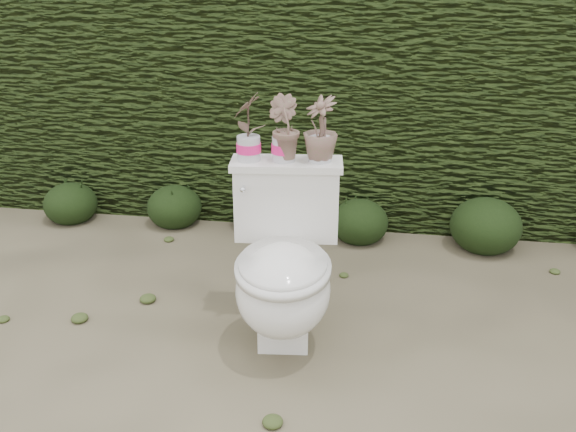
% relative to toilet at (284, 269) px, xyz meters
% --- Properties ---
extents(ground, '(60.00, 60.00, 0.00)m').
position_rel_toilet_xyz_m(ground, '(0.03, 0.16, -0.36)').
color(ground, '#786E52').
rests_on(ground, ground).
extents(hedge, '(8.00, 1.00, 1.60)m').
position_rel_toilet_xyz_m(hedge, '(0.03, 1.76, 0.44)').
color(hedge, '#2E4015').
rests_on(hedge, ground).
extents(toilet, '(0.53, 0.72, 0.78)m').
position_rel_toilet_xyz_m(toilet, '(0.00, 0.00, 0.00)').
color(toilet, white).
rests_on(toilet, ground).
extents(potted_plant_left, '(0.14, 0.18, 0.30)m').
position_rel_toilet_xyz_m(potted_plant_left, '(-0.19, 0.22, 0.57)').
color(potted_plant_left, '#256C21').
rests_on(potted_plant_left, toilet).
extents(potted_plant_center, '(0.20, 0.19, 0.28)m').
position_rel_toilet_xyz_m(potted_plant_center, '(-0.04, 0.24, 0.56)').
color(potted_plant_center, '#256C21').
rests_on(potted_plant_center, toilet).
extents(potted_plant_right, '(0.22, 0.22, 0.28)m').
position_rel_toilet_xyz_m(potted_plant_right, '(0.12, 0.25, 0.56)').
color(potted_plant_right, '#256C21').
rests_on(potted_plant_right, toilet).
extents(liriope_clump_1, '(0.34, 0.34, 0.27)m').
position_rel_toilet_xyz_m(liriope_clump_1, '(-1.60, 1.15, -0.22)').
color(liriope_clump_1, black).
rests_on(liriope_clump_1, ground).
extents(liriope_clump_2, '(0.35, 0.35, 0.28)m').
position_rel_toilet_xyz_m(liriope_clump_2, '(-0.91, 1.19, -0.22)').
color(liriope_clump_2, black).
rests_on(liriope_clump_2, ground).
extents(liriope_clump_3, '(0.40, 0.40, 0.32)m').
position_rel_toilet_xyz_m(liriope_clump_3, '(-0.32, 1.24, -0.19)').
color(liriope_clump_3, black).
rests_on(liriope_clump_3, ground).
extents(liriope_clump_4, '(0.35, 0.35, 0.28)m').
position_rel_toilet_xyz_m(liriope_clump_4, '(0.28, 1.14, -0.22)').
color(liriope_clump_4, black).
rests_on(liriope_clump_4, ground).
extents(liriope_clump_5, '(0.42, 0.42, 0.33)m').
position_rel_toilet_xyz_m(liriope_clump_5, '(1.02, 1.13, -0.19)').
color(liriope_clump_5, black).
rests_on(liriope_clump_5, ground).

